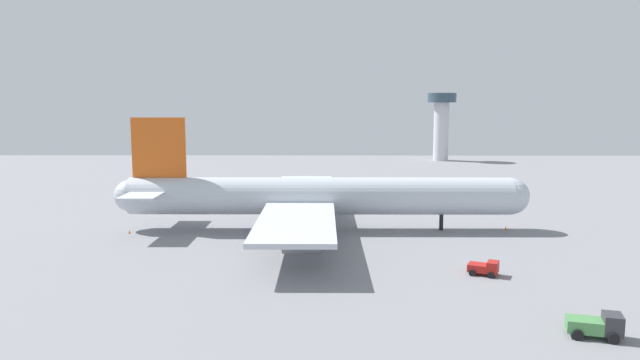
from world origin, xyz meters
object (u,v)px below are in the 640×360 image
(maintenance_van, at_px, (311,189))
(pushback_tractor, at_px, (359,197))
(cargo_airplane, at_px, (318,197))
(fuel_truck, at_px, (419,202))
(cargo_loader, at_px, (597,325))
(control_tower, at_px, (441,119))
(safety_cone_tail, at_px, (129,232))
(safety_cone_nose, at_px, (506,228))
(catering_truck, at_px, (485,268))

(maintenance_van, relative_size, pushback_tractor, 1.15)
(cargo_airplane, distance_m, pushback_tractor, 31.71)
(cargo_airplane, xyz_separation_m, maintenance_van, (-2.05, 41.00, -4.88))
(cargo_airplane, relative_size, fuel_truck, 17.03)
(cargo_loader, distance_m, pushback_tractor, 79.38)
(cargo_loader, distance_m, maintenance_van, 92.99)
(control_tower, bearing_deg, cargo_loader, -96.34)
(cargo_airplane, distance_m, safety_cone_tail, 32.99)
(cargo_airplane, bearing_deg, pushback_tractor, 73.24)
(fuel_truck, bearing_deg, control_tower, 76.41)
(cargo_loader, xyz_separation_m, safety_cone_tail, (-59.53, 44.18, -0.95))
(cargo_airplane, height_order, maintenance_van, cargo_airplane)
(fuel_truck, xyz_separation_m, pushback_tractor, (-12.49, 7.73, -0.03))
(cargo_loader, relative_size, safety_cone_tail, 9.40)
(maintenance_van, bearing_deg, control_tower, 60.00)
(safety_cone_nose, distance_m, control_tower, 126.45)
(maintenance_van, distance_m, safety_cone_tail, 53.51)
(safety_cone_nose, height_order, safety_cone_tail, safety_cone_nose)
(safety_cone_nose, bearing_deg, control_tower, 83.98)
(cargo_airplane, distance_m, maintenance_van, 41.35)
(safety_cone_nose, bearing_deg, pushback_tractor, 128.69)
(fuel_truck, xyz_separation_m, catering_truck, (0.51, -49.25, -0.10))
(fuel_truck, height_order, cargo_loader, cargo_loader)
(cargo_loader, xyz_separation_m, maintenance_van, (-29.23, 88.28, -0.15))
(cargo_loader, height_order, safety_cone_nose, cargo_loader)
(safety_cone_nose, bearing_deg, safety_cone_tail, -177.36)
(control_tower, bearing_deg, maintenance_van, -120.00)
(fuel_truck, distance_m, pushback_tractor, 14.69)
(fuel_truck, distance_m, control_tower, 106.43)
(maintenance_van, bearing_deg, cargo_airplane, -87.14)
(pushback_tractor, relative_size, safety_cone_nose, 7.19)
(fuel_truck, xyz_separation_m, safety_cone_tail, (-53.87, -25.37, -0.81))
(cargo_loader, xyz_separation_m, safety_cone_nose, (5.94, 47.20, -0.89))
(cargo_airplane, distance_m, safety_cone_nose, 33.60)
(maintenance_van, bearing_deg, safety_cone_nose, -49.43)
(cargo_airplane, relative_size, maintenance_van, 12.72)
(cargo_airplane, xyz_separation_m, fuel_truck, (21.52, 22.27, -4.88))
(cargo_airplane, xyz_separation_m, catering_truck, (22.03, -26.98, -4.98))
(fuel_truck, height_order, catering_truck, fuel_truck)
(cargo_loader, height_order, control_tower, control_tower)
(cargo_airplane, relative_size, catering_truck, 16.81)
(catering_truck, bearing_deg, fuel_truck, 90.59)
(maintenance_van, bearing_deg, cargo_loader, -71.68)
(pushback_tractor, bearing_deg, cargo_airplane, -106.76)
(cargo_airplane, bearing_deg, safety_cone_tail, -174.54)
(maintenance_van, xyz_separation_m, catering_truck, (24.08, -67.98, -0.10))
(pushback_tractor, height_order, safety_cone_nose, pushback_tractor)
(safety_cone_tail, bearing_deg, catering_truck, -23.71)
(catering_truck, height_order, control_tower, control_tower)
(maintenance_van, bearing_deg, catering_truck, -70.49)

